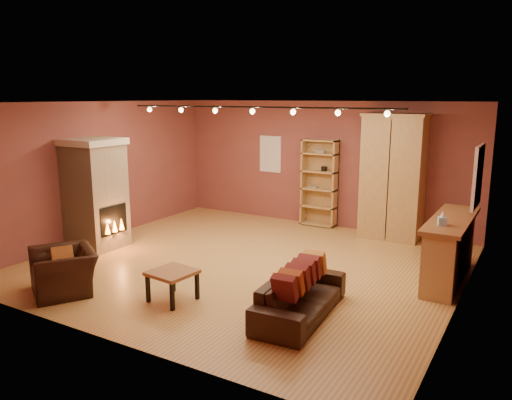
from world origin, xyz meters
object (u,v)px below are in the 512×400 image
Objects in this scene: armoire at (393,177)px; bar_counter at (449,249)px; loveseat at (301,289)px; fireplace at (96,194)px; coffee_table at (172,275)px; armchair at (63,264)px; bookcase at (320,182)px.

armoire is 2.60m from bar_counter.
armoire is 4.46m from loveseat.
fireplace is 3.31m from coffee_table.
loveseat is at bearing 47.75° from armchair.
bookcase is 2.99× the size of coffee_table.
bookcase is at bearing 50.66° from fireplace.
bookcase is 5.10m from coffee_table.
fireplace is 0.98× the size of bar_counter.
armchair is (-4.91, -3.42, -0.09)m from bar_counter.
armoire is 2.16× the size of armchair.
fireplace is at bearing 75.85° from loveseat.
bar_counter reaches higher than armchair.
loveseat reaches higher than coffee_table.
armoire is (4.76, 3.52, 0.23)m from fireplace.
fireplace is 4.89m from loveseat.
bar_counter is at bearing -53.20° from armoire.
loveseat is (-1.48, -2.38, -0.14)m from bar_counter.
armchair is at bearing -145.10° from bar_counter.
loveseat is (1.70, -4.59, -0.62)m from bookcase.
bookcase is 1.05× the size of loveseat.
loveseat is at bearing -10.08° from fireplace.
bookcase is 0.91× the size of bar_counter.
armchair is (1.34, -1.89, -0.62)m from fireplace.
bar_counter reaches higher than coffee_table.
armchair is at bearing -54.70° from fireplace.
armchair reaches higher than loveseat.
loveseat is (0.01, -4.37, -0.91)m from armoire.
armoire is 3.91× the size of coffee_table.
armchair is at bearing -122.31° from armoire.
bookcase reaches higher than bar_counter.
bar_counter is 5.98m from armchair.
bookcase is at bearing 145.15° from bar_counter.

